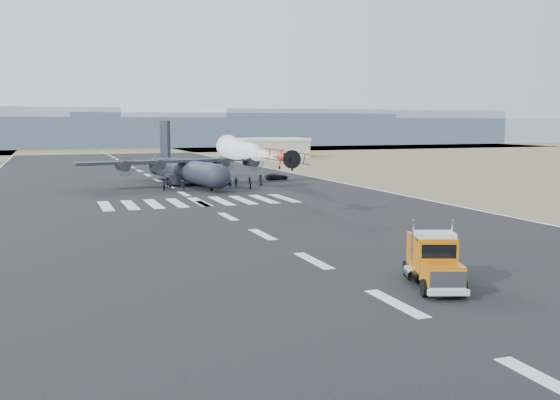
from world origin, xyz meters
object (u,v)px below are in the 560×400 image
aerobatic_biplane (286,158)px  crew_g (230,183)px  crew_f (168,183)px  crew_h (165,185)px  semi_truck (434,259)px  transport_aircraft (185,168)px  support_vehicle (277,176)px  crew_c (183,186)px  crew_b (249,183)px  hangar_right (273,148)px  crew_d (236,182)px  crew_a (170,185)px  crew_e (260,180)px

aerobatic_biplane → crew_g: size_ratio=3.20×
crew_f → crew_h: size_ratio=1.00×
semi_truck → crew_h: size_ratio=4.36×
semi_truck → crew_h: 63.23m
transport_aircraft → support_vehicle: 18.36m
aerobatic_biplane → support_vehicle: size_ratio=1.32×
crew_f → transport_aircraft: bearing=-36.6°
crew_g → crew_h: 10.36m
crew_c → crew_f: size_ratio=0.95×
crew_b → crew_g: crew_b is taller
support_vehicle → crew_h: 25.67m
crew_f → aerobatic_biplane: bearing=-166.1°
hangar_right → aerobatic_biplane: 122.09m
transport_aircraft → crew_f: 6.64m
crew_d → crew_c: bearing=6.7°
hangar_right → crew_f: (-46.86, -81.38, -2.10)m
semi_truck → aerobatic_biplane: (2.17, 31.96, 4.77)m
crew_a → crew_b: crew_b is taller
crew_c → crew_d: bearing=175.0°
crew_g → transport_aircraft: bearing=145.9°
crew_d → crew_f: bearing=-20.1°
semi_truck → support_vehicle: 76.73m
crew_e → crew_f: bearing=-133.9°
hangar_right → crew_a: (-46.92, -83.84, -2.19)m
crew_a → crew_b: bearing=-32.5°
hangar_right → support_vehicle: 76.77m
crew_h → crew_f: bearing=20.8°
crew_c → crew_e: crew_e is taller
transport_aircraft → crew_g: 10.02m
crew_b → crew_g: bearing=-112.8°
crew_c → crew_h: (-2.48, 1.62, 0.05)m
aerobatic_biplane → crew_h: aerobatic_biplane is taller
hangar_right → crew_d: 90.99m
crew_c → crew_g: crew_g is taller
semi_truck → crew_d: semi_truck is taller
transport_aircraft → crew_e: size_ratio=20.34×
crew_e → crew_g: (-6.01, -2.54, -0.03)m
semi_truck → crew_d: bearing=104.6°
support_vehicle → crew_e: (-6.34, -9.52, 0.32)m
semi_truck → transport_aircraft: bearing=110.6°
hangar_right → transport_aircraft: bearing=-119.3°
transport_aircraft → crew_h: transport_aircraft is taller
crew_b → crew_c: (-10.58, 0.30, -0.07)m
crew_d → crew_g: crew_g is taller
hangar_right → transport_aircraft: (-42.90, -76.39, -0.22)m
semi_truck → crew_g: semi_truck is taller
crew_a → crew_g: size_ratio=0.92×
crew_a → crew_g: 9.50m
aerobatic_biplane → crew_c: aerobatic_biplane is taller
aerobatic_biplane → crew_g: bearing=88.4°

